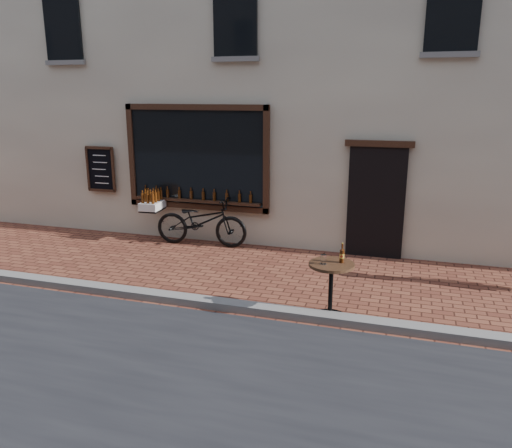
% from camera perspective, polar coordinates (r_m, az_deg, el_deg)
% --- Properties ---
extents(ground, '(90.00, 90.00, 0.00)m').
position_cam_1_polar(ground, '(7.57, -3.65, -10.25)').
color(ground, '#5D2C1E').
rests_on(ground, ground).
extents(kerb, '(90.00, 0.25, 0.12)m').
position_cam_1_polar(kerb, '(7.71, -3.12, -9.25)').
color(kerb, slate).
rests_on(kerb, ground).
extents(shop_building, '(28.00, 6.20, 10.00)m').
position_cam_1_polar(shop_building, '(13.26, 6.77, 22.47)').
color(shop_building, beige).
rests_on(shop_building, ground).
extents(cargo_bicycle, '(2.36, 0.83, 1.13)m').
position_cam_1_polar(cargo_bicycle, '(10.76, -6.48, 0.37)').
color(cargo_bicycle, black).
rests_on(cargo_bicycle, ground).
extents(bistro_table, '(0.66, 0.66, 1.13)m').
position_cam_1_polar(bistro_table, '(7.29, 8.60, -6.24)').
color(bistro_table, black).
rests_on(bistro_table, ground).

